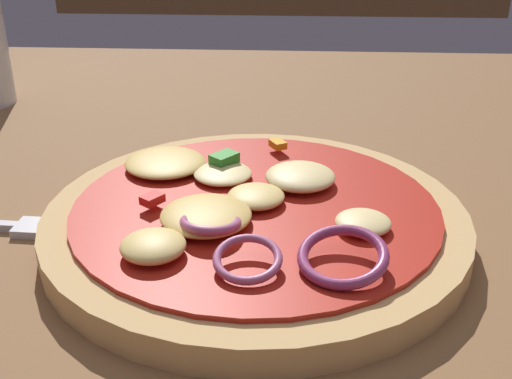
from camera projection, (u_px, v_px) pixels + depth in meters
The scene contains 2 objects.
dining_table at pixel (258, 237), 0.41m from camera, with size 1.48×0.84×0.04m.
pizza at pixel (252, 219), 0.37m from camera, with size 0.24×0.24×0.03m.
Camera 1 is at (0.02, -0.35, 0.23)m, focal length 44.50 mm.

